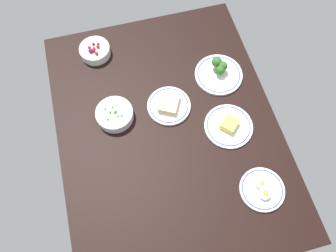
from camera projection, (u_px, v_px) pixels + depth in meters
dining_table at (168, 130)px, 147.89cm from camera, size 125.89×96.43×4.00cm
plate_sandwich at (169, 105)px, 149.16cm from camera, size 19.69×19.69×4.61cm
bowl_berries at (95, 51)px, 160.26cm from camera, size 14.83×14.83×6.46cm
bowl_peas at (115, 114)px, 145.95cm from camera, size 16.61×16.61×5.80cm
plate_cheese at (229, 126)px, 145.30cm from camera, size 21.43×21.43×4.59cm
plate_broccoli at (219, 72)px, 155.80cm from camera, size 22.61×22.61×8.35cm
plate_eggs at (262, 189)px, 133.50cm from camera, size 18.40×18.40×4.90cm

